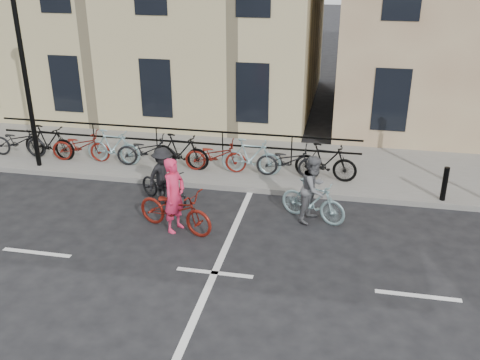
% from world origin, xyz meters
% --- Properties ---
extents(ground, '(120.00, 120.00, 0.00)m').
position_xyz_m(ground, '(0.00, 0.00, 0.00)').
color(ground, black).
rests_on(ground, ground).
extents(sidewalk, '(46.00, 4.00, 0.15)m').
position_xyz_m(sidewalk, '(-4.00, 6.00, 0.07)').
color(sidewalk, slate).
rests_on(sidewalk, ground).
extents(lamp_post, '(0.36, 0.36, 5.28)m').
position_xyz_m(lamp_post, '(-6.50, 4.40, 3.49)').
color(lamp_post, black).
rests_on(lamp_post, sidewalk).
extents(bollard_east, '(0.14, 0.14, 0.90)m').
position_xyz_m(bollard_east, '(5.00, 4.25, 0.60)').
color(bollard_east, black).
rests_on(bollard_east, sidewalk).
extents(parked_bikes, '(11.45, 1.23, 1.05)m').
position_xyz_m(parked_bikes, '(-2.82, 5.04, 0.65)').
color(parked_bikes, black).
rests_on(parked_bikes, sidewalk).
extents(cyclist_pink, '(2.13, 1.29, 1.79)m').
position_xyz_m(cyclist_pink, '(-1.34, 1.62, 0.62)').
color(cyclist_pink, maroon).
rests_on(cyclist_pink, ground).
extents(cyclist_grey, '(1.76, 1.13, 1.66)m').
position_xyz_m(cyclist_grey, '(1.77, 2.76, 0.67)').
color(cyclist_grey, '#7D9FA4').
rests_on(cyclist_grey, ground).
extents(cyclist_dark, '(1.76, 1.34, 1.50)m').
position_xyz_m(cyclist_dark, '(-2.10, 3.02, 0.59)').
color(cyclist_dark, black).
rests_on(cyclist_dark, ground).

